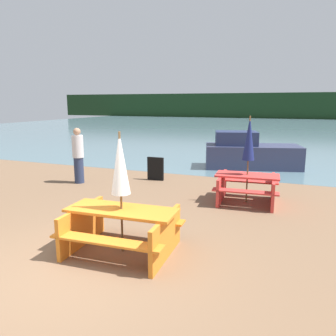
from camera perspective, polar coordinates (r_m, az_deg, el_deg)
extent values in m
plane|color=brown|center=(5.33, -18.48, -17.06)|extent=(60.00, 60.00, 0.00)
cube|color=slate|center=(35.85, 16.42, 6.90)|extent=(60.00, 50.00, 0.00)
cube|color=#193319|center=(55.71, 18.43, 10.27)|extent=(80.00, 1.60, 4.00)
cube|color=orange|center=(5.53, -8.10, -7.26)|extent=(1.87, 0.79, 0.04)
cube|color=orange|center=(5.19, -10.76, -12.41)|extent=(1.85, 0.37, 0.04)
cube|color=orange|center=(6.10, -5.70, -8.58)|extent=(1.85, 0.37, 0.04)
cube|color=orange|center=(6.03, -14.74, -9.74)|extent=(0.14, 1.38, 0.71)
cube|color=orange|center=(5.38, -0.37, -11.97)|extent=(0.14, 1.38, 0.71)
cube|color=red|center=(8.40, 13.65, -1.25)|extent=(1.58, 0.80, 0.04)
cube|color=red|center=(7.93, 13.28, -4.03)|extent=(1.56, 0.39, 0.04)
cube|color=red|center=(9.00, 13.81, -2.24)|extent=(1.56, 0.39, 0.04)
cube|color=red|center=(8.54, 9.31, -3.35)|extent=(0.17, 1.38, 0.68)
cube|color=red|center=(8.47, 17.79, -3.88)|extent=(0.17, 1.38, 0.68)
cylinder|color=brown|center=(8.33, 13.77, 1.35)|extent=(0.04, 0.04, 2.17)
cone|color=navy|center=(8.25, 13.95, 5.08)|extent=(0.30, 0.30, 1.08)
cylinder|color=brown|center=(5.44, -8.18, -4.40)|extent=(0.04, 0.04, 2.03)
cone|color=white|center=(5.33, -8.33, 0.85)|extent=(0.32, 0.32, 1.02)
cube|color=#333856|center=(13.07, 14.46, 1.97)|extent=(3.81, 2.35, 0.87)
cube|color=navy|center=(12.90, 11.80, 5.10)|extent=(1.77, 1.40, 0.52)
cylinder|color=#283351|center=(10.61, -15.24, -0.36)|extent=(0.29, 0.29, 0.81)
cylinder|color=silver|center=(10.49, -15.45, 3.65)|extent=(0.34, 0.34, 0.69)
sphere|color=tan|center=(10.44, -15.59, 6.13)|extent=(0.22, 0.22, 0.22)
cube|color=black|center=(10.62, -2.19, -0.12)|extent=(0.55, 0.08, 0.75)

